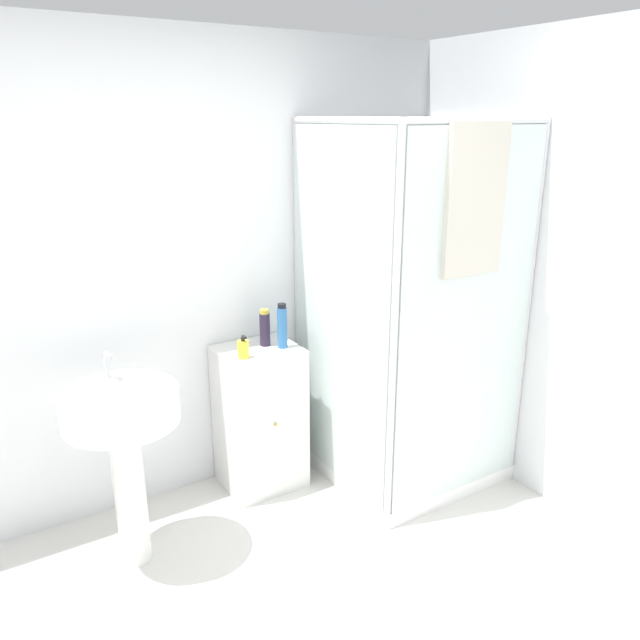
# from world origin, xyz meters

# --- Properties ---
(wall_back) EXTENTS (6.40, 0.06, 2.50)m
(wall_back) POSITION_xyz_m (0.00, 1.70, 1.25)
(wall_back) COLOR silver
(wall_back) RESTS_ON ground_plane
(shower_enclosure) EXTENTS (0.96, 0.99, 2.07)m
(shower_enclosure) POSITION_xyz_m (1.13, 1.10, 0.56)
(shower_enclosure) COLOR white
(shower_enclosure) RESTS_ON ground_plane
(vanity_cabinet) EXTENTS (0.44, 0.40, 0.85)m
(vanity_cabinet) POSITION_xyz_m (0.37, 1.48, 0.42)
(vanity_cabinet) COLOR silver
(vanity_cabinet) RESTS_ON ground_plane
(sink) EXTENTS (0.53, 0.53, 1.03)m
(sink) POSITION_xyz_m (-0.45, 1.19, 0.70)
(sink) COLOR white
(sink) RESTS_ON ground_plane
(soap_dispenser) EXTENTS (0.06, 0.06, 0.13)m
(soap_dispenser) POSITION_xyz_m (0.25, 1.39, 0.90)
(soap_dispenser) COLOR yellow
(soap_dispenser) RESTS_ON vanity_cabinet
(shampoo_bottle_tall_black) EXTENTS (0.06, 0.06, 0.21)m
(shampoo_bottle_tall_black) POSITION_xyz_m (0.43, 1.50, 0.95)
(shampoo_bottle_tall_black) COLOR #281E33
(shampoo_bottle_tall_black) RESTS_ON vanity_cabinet
(shampoo_bottle_blue) EXTENTS (0.06, 0.06, 0.25)m
(shampoo_bottle_blue) POSITION_xyz_m (0.50, 1.42, 0.97)
(shampoo_bottle_blue) COLOR #2D66A3
(shampoo_bottle_blue) RESTS_ON vanity_cabinet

